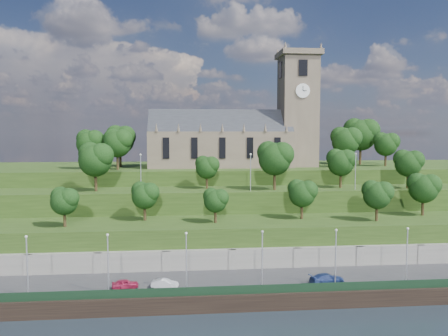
{
  "coord_description": "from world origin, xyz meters",
  "views": [
    {
      "loc": [
        -12.2,
        -53.33,
        22.58
      ],
      "look_at": [
        -4.55,
        30.0,
        15.95
      ],
      "focal_mm": 35.0,
      "sensor_mm": 36.0,
      "label": 1
    }
  ],
  "objects": [
    {
      "name": "lamp_posts_upper",
      "position": [
        0.0,
        26.0,
        16.07
      ],
      "size": [
        40.36,
        0.36,
        6.96
      ],
      "color": "#B2B2B7",
      "rests_on": "embankment_upper"
    },
    {
      "name": "lamp_posts_promenade",
      "position": [
        -2.0,
        2.5,
        6.54
      ],
      "size": [
        60.36,
        0.36,
        7.87
      ],
      "color": "#B2B2B7",
      "rests_on": "promenade"
    },
    {
      "name": "retaining_wall",
      "position": [
        0.0,
        11.97,
        2.5
      ],
      "size": [
        160.0,
        2.1,
        5.0
      ],
      "color": "slate",
      "rests_on": "ground"
    },
    {
      "name": "quay_wall",
      "position": [
        0.0,
        -0.05,
        1.1
      ],
      "size": [
        160.0,
        0.5,
        2.2
      ],
      "primitive_type": "cube",
      "color": "black",
      "rests_on": "ground"
    },
    {
      "name": "ground",
      "position": [
        0.0,
        0.0,
        0.0
      ],
      "size": [
        320.0,
        320.0,
        0.0
      ],
      "primitive_type": "plane",
      "color": "black",
      "rests_on": "ground"
    },
    {
      "name": "church",
      "position": [
        0.79,
        45.98,
        22.52
      ],
      "size": [
        38.6,
        12.35,
        27.6
      ],
      "color": "brown",
      "rests_on": "hilltop"
    },
    {
      "name": "fence",
      "position": [
        0.0,
        0.6,
        2.6
      ],
      "size": [
        160.0,
        0.1,
        1.2
      ],
      "primitive_type": "cube",
      "color": "black",
      "rests_on": "promenade"
    },
    {
      "name": "hilltop",
      "position": [
        0.0,
        50.0,
        7.5
      ],
      "size": [
        160.0,
        32.0,
        15.0
      ],
      "primitive_type": "cube",
      "color": "#233A13",
      "rests_on": "ground"
    },
    {
      "name": "car_left",
      "position": [
        -20.14,
        4.35,
        2.6
      ],
      "size": [
        3.66,
        1.87,
        1.19
      ],
      "primitive_type": "imported",
      "rotation": [
        0.0,
        0.0,
        1.71
      ],
      "color": "maroon",
      "rests_on": "promenade"
    },
    {
      "name": "promenade",
      "position": [
        0.0,
        6.0,
        1.0
      ],
      "size": [
        160.0,
        12.0,
        2.0
      ],
      "primitive_type": "cube",
      "color": "#2D2D30",
      "rests_on": "ground"
    },
    {
      "name": "car_middle",
      "position": [
        -14.89,
        4.0,
        2.59
      ],
      "size": [
        3.73,
        1.91,
        1.17
      ],
      "primitive_type": "imported",
      "rotation": [
        0.0,
        0.0,
        1.38
      ],
      "color": "#BDBCC2",
      "rests_on": "promenade"
    },
    {
      "name": "car_right",
      "position": [
        7.2,
        3.43,
        2.71
      ],
      "size": [
        5.21,
        2.91,
        1.43
      ],
      "primitive_type": "imported",
      "rotation": [
        0.0,
        0.0,
        1.77
      ],
      "color": "navy",
      "rests_on": "promenade"
    },
    {
      "name": "trees_hilltop",
      "position": [
        4.51,
        45.45,
        21.53
      ],
      "size": [
        72.68,
        16.68,
        11.37
      ],
      "color": "black",
      "rests_on": "hilltop"
    },
    {
      "name": "trees_upper",
      "position": [
        0.82,
        27.91,
        17.67
      ],
      "size": [
        65.33,
        8.21,
        9.19
      ],
      "color": "black",
      "rests_on": "embankment_upper"
    },
    {
      "name": "embankment_upper",
      "position": [
        0.0,
        29.0,
        6.0
      ],
      "size": [
        160.0,
        10.0,
        12.0
      ],
      "primitive_type": "cube",
      "color": "#233A13",
      "rests_on": "ground"
    },
    {
      "name": "embankment_lower",
      "position": [
        0.0,
        18.0,
        4.0
      ],
      "size": [
        160.0,
        12.0,
        8.0
      ],
      "primitive_type": "cube",
      "color": "#233A13",
      "rests_on": "ground"
    },
    {
      "name": "trees_lower",
      "position": [
        4.26,
        18.24,
        12.6
      ],
      "size": [
        66.12,
        8.82,
        7.58
      ],
      "color": "black",
      "rests_on": "embankment_lower"
    }
  ]
}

